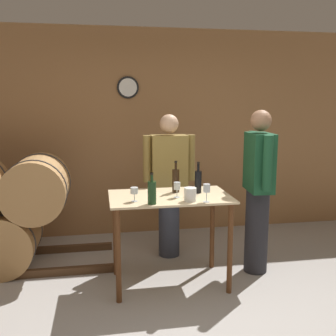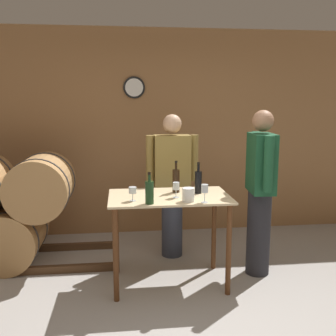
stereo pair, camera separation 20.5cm
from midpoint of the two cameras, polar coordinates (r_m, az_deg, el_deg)
ground_plane at (r=3.34m, az=6.19°, el=-22.53°), size 14.00×14.00×0.00m
back_wall at (r=5.26m, az=0.45°, el=5.11°), size 8.40×0.08×2.70m
tasting_table at (r=3.79m, az=1.74°, el=-6.48°), size 1.15×0.70×0.89m
wine_bottle_far_left at (r=3.43m, az=-1.00°, el=-3.48°), size 0.08×0.08×0.28m
wine_bottle_left at (r=3.86m, az=2.69°, el=-1.76°), size 0.07×0.07×0.31m
wine_bottle_center at (r=3.83m, az=5.94°, el=-1.94°), size 0.07×0.07×0.31m
wine_glass_near_left at (r=3.53m, az=-3.51°, el=-3.31°), size 0.07×0.07×0.13m
wine_glass_near_center at (r=3.65m, az=2.78°, el=-2.73°), size 0.06×0.06×0.15m
wine_glass_near_right at (r=3.49m, az=7.03°, el=-3.09°), size 0.06×0.06×0.16m
ice_bucket at (r=3.53m, az=4.64°, el=-3.90°), size 0.11×0.11×0.12m
person_host at (r=4.10m, az=14.64°, el=-3.04°), size 0.25×0.59×1.69m
person_visitor_with_scarf at (r=4.45m, az=1.93°, el=-2.15°), size 0.59×0.24×1.63m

